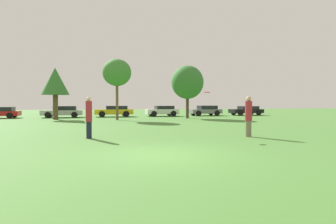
{
  "coord_description": "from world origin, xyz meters",
  "views": [
    {
      "loc": [
        -1.58,
        -8.49,
        1.66
      ],
      "look_at": [
        1.26,
        4.82,
        1.2
      ],
      "focal_mm": 29.36,
      "sensor_mm": 36.0,
      "label": 1
    }
  ],
  "objects_px": {
    "person_thrower": "(89,117)",
    "parked_car_grey": "(206,110)",
    "parked_car_silver": "(63,111)",
    "parked_car_white": "(162,111)",
    "frisbee": "(207,92)",
    "parked_car_red": "(0,112)",
    "tree_2": "(187,82)",
    "parked_car_black": "(247,110)",
    "person_catcher": "(248,116)",
    "parked_car_yellow": "(114,111)",
    "tree_1": "(117,73)",
    "tree_0": "(55,82)"
  },
  "relations": [
    {
      "from": "frisbee",
      "to": "parked_car_red",
      "type": "xyz_separation_m",
      "value": [
        -15.92,
        20.1,
        -1.52
      ]
    },
    {
      "from": "tree_0",
      "to": "parked_car_red",
      "type": "relative_size",
      "value": 1.28
    },
    {
      "from": "tree_0",
      "to": "parked_car_yellow",
      "type": "bearing_deg",
      "value": 36.29
    },
    {
      "from": "tree_1",
      "to": "parked_car_white",
      "type": "relative_size",
      "value": 1.46
    },
    {
      "from": "tree_1",
      "to": "parked_car_yellow",
      "type": "relative_size",
      "value": 1.3
    },
    {
      "from": "parked_car_silver",
      "to": "parked_car_white",
      "type": "relative_size",
      "value": 1.12
    },
    {
      "from": "parked_car_grey",
      "to": "frisbee",
      "type": "bearing_deg",
      "value": 67.13
    },
    {
      "from": "tree_1",
      "to": "parked_car_silver",
      "type": "distance_m",
      "value": 9.06
    },
    {
      "from": "parked_car_red",
      "to": "parked_car_yellow",
      "type": "xyz_separation_m",
      "value": [
        11.98,
        0.48,
        0.07
      ]
    },
    {
      "from": "frisbee",
      "to": "parked_car_black",
      "type": "height_order",
      "value": "frisbee"
    },
    {
      "from": "person_thrower",
      "to": "tree_1",
      "type": "relative_size",
      "value": 0.33
    },
    {
      "from": "parked_car_grey",
      "to": "parked_car_black",
      "type": "xyz_separation_m",
      "value": [
        5.63,
        -0.17,
        -0.03
      ]
    },
    {
      "from": "parked_car_white",
      "to": "tree_1",
      "type": "bearing_deg",
      "value": 44.77
    },
    {
      "from": "tree_2",
      "to": "parked_car_red",
      "type": "relative_size",
      "value": 1.4
    },
    {
      "from": "parked_car_red",
      "to": "parked_car_white",
      "type": "distance_m",
      "value": 17.78
    },
    {
      "from": "person_thrower",
      "to": "tree_2",
      "type": "height_order",
      "value": "tree_2"
    },
    {
      "from": "parked_car_white",
      "to": "parked_car_yellow",
      "type": "bearing_deg",
      "value": -2.06
    },
    {
      "from": "person_catcher",
      "to": "parked_car_red",
      "type": "distance_m",
      "value": 27.05
    },
    {
      "from": "tree_2",
      "to": "parked_car_white",
      "type": "xyz_separation_m",
      "value": [
        -1.78,
        4.8,
        -3.13
      ]
    },
    {
      "from": "tree_0",
      "to": "tree_1",
      "type": "bearing_deg",
      "value": -17.92
    },
    {
      "from": "person_catcher",
      "to": "tree_0",
      "type": "xyz_separation_m",
      "value": [
        -11.81,
        16.42,
        2.69
      ]
    },
    {
      "from": "parked_car_grey",
      "to": "parked_car_silver",
      "type": "bearing_deg",
      "value": -0.5
    },
    {
      "from": "tree_0",
      "to": "tree_1",
      "type": "xyz_separation_m",
      "value": [
        5.9,
        -1.91,
        0.81
      ]
    },
    {
      "from": "tree_0",
      "to": "tree_2",
      "type": "distance_m",
      "value": 13.33
    },
    {
      "from": "frisbee",
      "to": "parked_car_white",
      "type": "distance_m",
      "value": 20.82
    },
    {
      "from": "parked_car_black",
      "to": "parked_car_grey",
      "type": "bearing_deg",
      "value": -4.88
    },
    {
      "from": "parked_car_silver",
      "to": "parked_car_black",
      "type": "distance_m",
      "value": 22.78
    },
    {
      "from": "person_thrower",
      "to": "parked_car_grey",
      "type": "bearing_deg",
      "value": 64.28
    },
    {
      "from": "person_catcher",
      "to": "parked_car_black",
      "type": "height_order",
      "value": "person_catcher"
    },
    {
      "from": "person_thrower",
      "to": "parked_car_white",
      "type": "distance_m",
      "value": 21.11
    },
    {
      "from": "tree_2",
      "to": "person_thrower",
      "type": "bearing_deg",
      "value": -121.13
    },
    {
      "from": "person_thrower",
      "to": "parked_car_grey",
      "type": "height_order",
      "value": "person_thrower"
    },
    {
      "from": "person_thrower",
      "to": "parked_car_black",
      "type": "xyz_separation_m",
      "value": [
        18.59,
        19.98,
        -0.33
      ]
    },
    {
      "from": "parked_car_red",
      "to": "parked_car_black",
      "type": "height_order",
      "value": "same"
    },
    {
      "from": "person_thrower",
      "to": "tree_0",
      "type": "distance_m",
      "value": 16.29
    },
    {
      "from": "tree_0",
      "to": "parked_car_white",
      "type": "height_order",
      "value": "tree_0"
    },
    {
      "from": "person_catcher",
      "to": "parked_car_yellow",
      "type": "xyz_separation_m",
      "value": [
        -6.07,
        20.64,
        -0.31
      ]
    },
    {
      "from": "parked_car_silver",
      "to": "parked_car_white",
      "type": "height_order",
      "value": "same"
    },
    {
      "from": "tree_2",
      "to": "parked_car_grey",
      "type": "bearing_deg",
      "value": 52.8
    },
    {
      "from": "parked_car_red",
      "to": "person_thrower",
      "type": "bearing_deg",
      "value": 115.47
    },
    {
      "from": "person_thrower",
      "to": "parked_car_grey",
      "type": "relative_size",
      "value": 0.47
    },
    {
      "from": "parked_car_white",
      "to": "parked_car_grey",
      "type": "relative_size",
      "value": 0.97
    },
    {
      "from": "parked_car_white",
      "to": "parked_car_grey",
      "type": "distance_m",
      "value": 5.69
    },
    {
      "from": "parked_car_silver",
      "to": "parked_car_white",
      "type": "xyz_separation_m",
      "value": [
        11.46,
        0.46,
        0.01
      ]
    },
    {
      "from": "tree_0",
      "to": "parked_car_red",
      "type": "height_order",
      "value": "tree_0"
    },
    {
      "from": "tree_2",
      "to": "parked_car_silver",
      "type": "xyz_separation_m",
      "value": [
        -13.24,
        4.35,
        -3.14
      ]
    },
    {
      "from": "parked_car_yellow",
      "to": "parked_car_grey",
      "type": "relative_size",
      "value": 1.09
    },
    {
      "from": "frisbee",
      "to": "parked_car_red",
      "type": "bearing_deg",
      "value": 128.37
    },
    {
      "from": "person_catcher",
      "to": "tree_2",
      "type": "bearing_deg",
      "value": -88.36
    },
    {
      "from": "parked_car_red",
      "to": "parked_car_black",
      "type": "relative_size",
      "value": 0.92
    }
  ]
}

